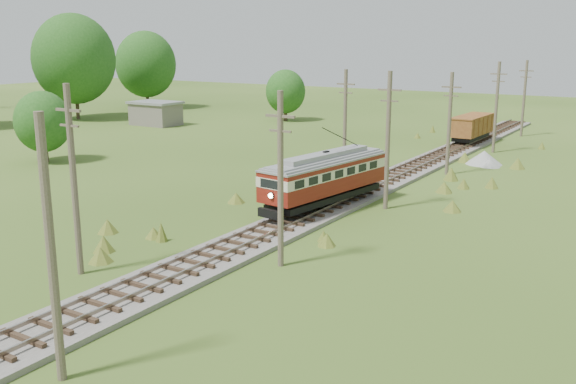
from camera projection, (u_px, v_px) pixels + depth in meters
The scene contains 17 objects.
railbed_main at pixel (361, 191), 46.55m from camera, with size 3.60×96.00×0.57m.
streetcar at pixel (326, 175), 41.56m from camera, with size 4.00×10.96×4.96m.
gondola at pixel (472, 126), 68.30m from camera, with size 2.70×7.74×2.55m.
gravel_pile at pixel (485, 158), 57.41m from camera, with size 3.36×3.56×1.22m.
utility_pole_r_1 at pixel (51, 252), 20.06m from camera, with size 0.30×0.30×8.80m.
utility_pole_r_2 at pixel (281, 178), 30.68m from camera, with size 1.60×0.30×8.60m.
utility_pole_r_3 at pixel (388, 139), 41.40m from camera, with size 1.60×0.30×9.00m.
utility_pole_r_4 at pixel (449, 123), 52.30m from camera, with size 1.60×0.30×8.40m.
utility_pole_r_5 at pixel (496, 106), 62.75m from camera, with size 1.60×0.30×8.90m.
utility_pole_r_6 at pixel (524, 98), 73.60m from camera, with size 1.60×0.30×8.70m.
utility_pole_l_a at pixel (74, 179), 29.56m from camera, with size 1.60×0.30×9.00m.
utility_pole_l_b at pixel (345, 121), 52.85m from camera, with size 1.60×0.30×8.60m.
tree_left_4 at pixel (74, 59), 89.06m from camera, with size 11.34×11.34×14.61m.
tree_left_5 at pixel (146, 64), 103.58m from camera, with size 9.66×9.66×12.44m.
tree_mid_a at pixel (286, 92), 88.17m from camera, with size 5.46×5.46×7.03m.
tree_mid_c at pixel (43, 122), 57.94m from camera, with size 5.04×5.04×6.49m.
shed at pixel (156, 113), 84.22m from camera, with size 6.40×4.40×3.10m.
Camera 1 is at (19.53, -7.24, 10.85)m, focal length 40.00 mm.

